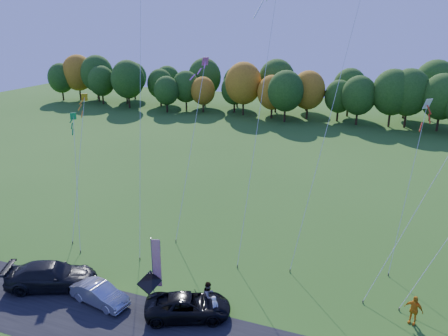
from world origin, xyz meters
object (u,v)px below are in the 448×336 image
(person_east, at_px, (414,310))
(feather_flag, at_px, (156,262))
(silver_sedan, at_px, (100,294))
(black_suv, at_px, (188,306))

(person_east, relative_size, feather_flag, 0.42)
(person_east, bearing_deg, silver_sedan, -146.29)
(person_east, bearing_deg, feather_flag, -149.01)
(person_east, bearing_deg, black_suv, -143.24)
(black_suv, relative_size, feather_flag, 1.17)
(black_suv, bearing_deg, feather_flag, 48.94)
(feather_flag, bearing_deg, silver_sedan, -153.13)
(black_suv, distance_m, silver_sedan, 5.86)
(silver_sedan, bearing_deg, person_east, -65.26)
(black_suv, bearing_deg, silver_sedan, 74.70)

